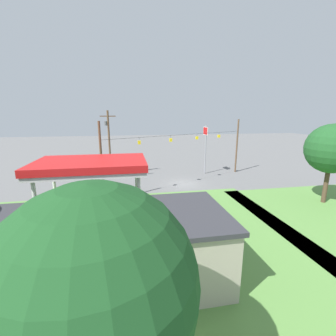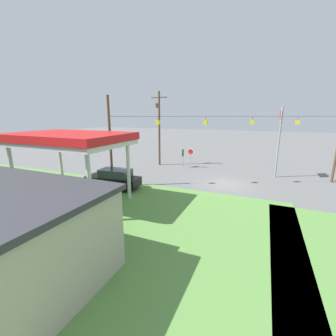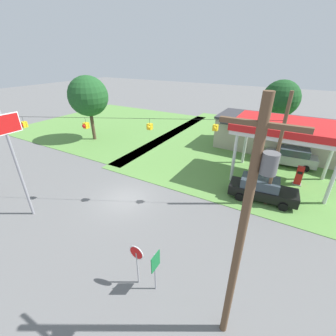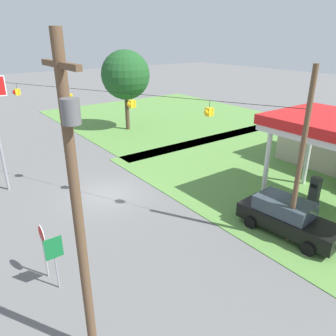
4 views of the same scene
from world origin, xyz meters
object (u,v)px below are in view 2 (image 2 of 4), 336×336
Objects in this scene: car_at_pumps_front at (114,178)px; stop_sign_roadside at (191,154)px; fuel_pump_far at (59,189)px; car_at_pumps_rear at (18,207)px; route_sign at (183,154)px; utility_pole_main at (159,125)px; gas_station_canopy at (69,140)px; stop_sign_overhead at (280,129)px; fuel_pump_near at (91,194)px.

car_at_pumps_front is 11.69m from stop_sign_roadside.
car_at_pumps_front is (-2.48, -4.02, 0.10)m from fuel_pump_far.
route_sign reaches higher than car_at_pumps_rear.
utility_pole_main reaches higher than car_at_pumps_front.
stop_sign_roadside is 5.77m from utility_pole_main.
car_at_pumps_rear is (0.74, 4.02, -3.94)m from gas_station_canopy.
car_at_pumps_front is 17.97m from stop_sign_overhead.
fuel_pump_far is at bearing 52.77° from car_at_pumps_front.
gas_station_canopy is at bearing 75.47° from route_sign.
fuel_pump_far is at bearing 69.61° from route_sign.
fuel_pump_near is at bearing -101.90° from stop_sign_roadside.
fuel_pump_near is 15.01m from route_sign.
car_at_pumps_front is at bearing -121.59° from fuel_pump_far.
route_sign is (-2.17, -14.83, 0.86)m from fuel_pump_near.
car_at_pumps_front is at bearing 36.27° from stop_sign_overhead.
car_at_pumps_rear is at bearing 73.51° from car_at_pumps_front.
car_at_pumps_front is 2.10× the size of stop_sign_roadside.
route_sign is (-4.58, -18.85, 0.71)m from car_at_pumps_rear.
fuel_pump_near is 0.71× the size of stop_sign_roadside.
route_sign is at bearing 178.41° from utility_pole_main.
fuel_pump_near and fuel_pump_far have the same top height.
car_at_pumps_rear is at bearing 79.64° from gas_station_canopy.
car_at_pumps_rear is 24.48m from stop_sign_overhead.
route_sign is (11.02, -0.49, -3.63)m from stop_sign_overhead.
stop_sign_overhead is at bearing -136.02° from gas_station_canopy.
stop_sign_overhead is (-14.05, -10.31, 4.39)m from car_at_pumps_front.
route_sign is at bearing -104.53° from gas_station_canopy.
car_at_pumps_rear is at bearing 86.75° from utility_pole_main.
route_sign is 5.12m from utility_pole_main.
car_at_pumps_rear is (-0.93, 4.02, 0.15)m from fuel_pump_far.
stop_sign_overhead is (-10.04, 0.63, 3.52)m from stop_sign_roadside.
car_at_pumps_front is 0.54× the size of utility_pole_main.
fuel_pump_near is 15.32m from stop_sign_roadside.
fuel_pump_near is at bearing 180.00° from fuel_pump_far.
stop_sign_roadside is at bearing -101.90° from fuel_pump_near.
gas_station_canopy is at bearing 75.65° from car_at_pumps_rear.
gas_station_canopy is at bearing 73.03° from car_at_pumps_front.
stop_sign_overhead is at bearing -132.62° from fuel_pump_near.
car_at_pumps_front is at bearing 75.17° from car_at_pumps_rear.
car_at_pumps_rear is at bearing 49.66° from stop_sign_overhead.
fuel_pump_far is 0.18× the size of utility_pole_main.
fuel_pump_far is 16.34m from stop_sign_roadside.
gas_station_canopy is 1.74× the size of car_at_pumps_rear.
route_sign is 0.25× the size of utility_pole_main.
fuel_pump_far is 0.23× the size of stop_sign_overhead.
utility_pole_main is at bearing -91.30° from gas_station_canopy.
stop_sign_roadside is 0.99m from route_sign.
car_at_pumps_front is 1.04× the size of car_at_pumps_rear.
fuel_pump_near is at bearing 81.66° from route_sign.
fuel_pump_far is at bearing 40.94° from stop_sign_overhead.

